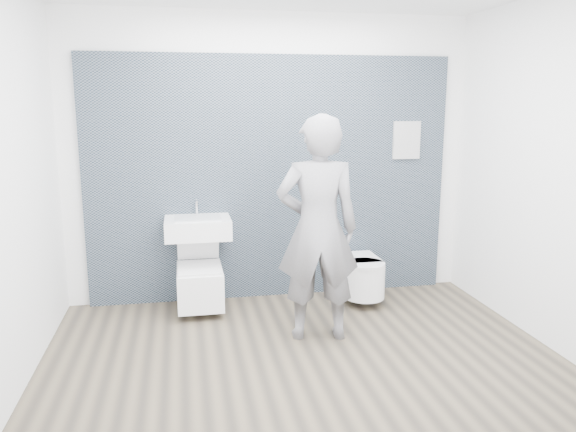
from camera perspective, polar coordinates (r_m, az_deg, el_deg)
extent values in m
plane|color=brown|center=(4.53, 1.47, -14.03)|extent=(4.00, 4.00, 0.00)
plane|color=white|center=(5.59, -1.74, 5.84)|extent=(4.00, 0.00, 4.00)
plane|color=white|center=(2.70, 8.38, -0.42)|extent=(4.00, 0.00, 4.00)
plane|color=white|center=(4.18, -26.32, 2.74)|extent=(0.00, 3.00, 3.00)
plane|color=white|center=(4.95, 24.88, 4.04)|extent=(0.00, 3.00, 3.00)
cube|color=black|center=(5.86, -1.61, -7.93)|extent=(3.60, 0.06, 2.40)
cube|color=white|center=(5.33, -9.14, -1.19)|extent=(0.61, 0.46, 0.18)
cube|color=silver|center=(5.29, -9.17, -0.30)|extent=(0.43, 0.30, 0.03)
cylinder|color=silver|center=(5.46, -9.26, 0.91)|extent=(0.02, 0.02, 0.15)
cylinder|color=silver|center=(5.40, -9.26, 1.50)|extent=(0.02, 0.10, 0.02)
cylinder|color=silver|center=(5.57, -9.16, -2.26)|extent=(0.04, 0.04, 0.12)
cube|color=white|center=(5.40, -8.93, -7.02)|extent=(0.42, 0.61, 0.35)
cylinder|color=silver|center=(5.31, -8.97, -5.52)|extent=(0.30, 0.30, 0.03)
cube|color=white|center=(5.31, -8.98, -5.24)|extent=(0.40, 0.49, 0.02)
cube|color=white|center=(5.45, -9.13, -2.46)|extent=(0.40, 0.20, 0.41)
cube|color=silver|center=(5.71, -8.99, -7.46)|extent=(0.11, 0.06, 0.08)
cube|color=white|center=(5.73, 7.07, -5.88)|extent=(0.39, 0.46, 0.33)
cylinder|color=white|center=(5.53, 7.79, -6.57)|extent=(0.39, 0.39, 0.33)
cube|color=white|center=(5.65, 7.21, -4.26)|extent=(0.37, 0.43, 0.03)
cylinder|color=white|center=(5.46, 7.91, -4.86)|extent=(0.37, 0.37, 0.03)
cube|color=silver|center=(5.95, 6.46, -6.46)|extent=(0.11, 0.06, 0.08)
cube|color=white|center=(6.18, 11.35, -7.12)|extent=(0.29, 0.03, 0.38)
imported|color=gray|center=(4.59, 3.04, -1.33)|extent=(0.73, 0.52, 1.86)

